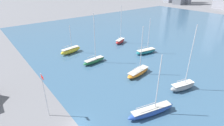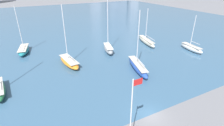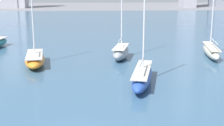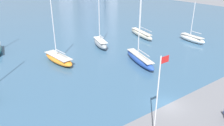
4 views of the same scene
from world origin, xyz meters
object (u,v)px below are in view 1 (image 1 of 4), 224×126
at_px(sailboat_green, 94,60).
at_px(sailboat_blue, 151,111).
at_px(flag_pole, 45,94).
at_px(sailboat_teal, 146,51).
at_px(sailboat_yellow, 71,50).
at_px(sailboat_orange, 138,72).
at_px(sailboat_red, 120,41).
at_px(sailboat_gray, 183,86).

distance_m(sailboat_green, sailboat_blue, 27.65).
bearing_deg(flag_pole, sailboat_teal, 103.79).
bearing_deg(sailboat_yellow, sailboat_blue, -11.87).
xyz_separation_m(sailboat_yellow, sailboat_orange, (26.68, 7.89, -0.19)).
distance_m(sailboat_green, sailboat_red, 21.29).
xyz_separation_m(sailboat_teal, sailboat_orange, (9.28, -13.63, 0.02)).
bearing_deg(sailboat_red, sailboat_yellow, -119.30).
xyz_separation_m(sailboat_orange, sailboat_green, (-14.33, -5.66, 0.03)).
xyz_separation_m(flag_pole, sailboat_yellow, (-27.15, 18.21, -4.24)).
height_order(flag_pole, sailboat_gray, sailboat_gray).
relative_size(flag_pole, sailboat_orange, 0.70).
xyz_separation_m(sailboat_gray, sailboat_orange, (-12.02, -3.14, -0.21)).
height_order(sailboat_teal, sailboat_orange, sailboat_orange).
height_order(sailboat_teal, sailboat_gray, sailboat_gray).
bearing_deg(flag_pole, sailboat_yellow, 146.16).
height_order(flag_pole, sailboat_yellow, sailboat_yellow).
distance_m(sailboat_orange, sailboat_blue, 16.25).
relative_size(flag_pole, sailboat_teal, 0.77).
xyz_separation_m(sailboat_teal, sailboat_red, (-14.35, -0.14, 0.17)).
bearing_deg(sailboat_orange, sailboat_gray, 6.97).
distance_m(sailboat_orange, sailboat_green, 15.41).
distance_m(sailboat_yellow, sailboat_gray, 40.24).
bearing_deg(flag_pole, sailboat_red, 121.33).
bearing_deg(sailboat_gray, flag_pole, -97.12).
bearing_deg(sailboat_yellow, sailboat_orange, 7.26).
height_order(sailboat_gray, sailboat_orange, sailboat_gray).
bearing_deg(sailboat_blue, sailboat_yellow, -168.08).
height_order(sailboat_orange, sailboat_red, sailboat_red).
relative_size(sailboat_gray, sailboat_blue, 1.24).
bearing_deg(sailboat_green, sailboat_yellow, -174.36).
distance_m(flag_pole, sailboat_teal, 41.15).
relative_size(sailboat_red, sailboat_blue, 1.19).
distance_m(sailboat_red, sailboat_blue, 43.39).
bearing_deg(sailboat_gray, sailboat_yellow, -149.66).
xyz_separation_m(sailboat_teal, sailboat_yellow, (-17.40, -21.53, 0.20)).
xyz_separation_m(sailboat_green, sailboat_blue, (27.35, -4.07, 0.02)).
xyz_separation_m(sailboat_gray, sailboat_green, (-26.35, -8.80, -0.17)).
bearing_deg(sailboat_green, flag_pole, -58.72).
height_order(flag_pole, sailboat_green, sailboat_green).
distance_m(sailboat_teal, sailboat_red, 14.35).
xyz_separation_m(flag_pole, sailboat_orange, (-0.47, 26.10, -4.43)).
relative_size(sailboat_yellow, sailboat_blue, 0.78).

